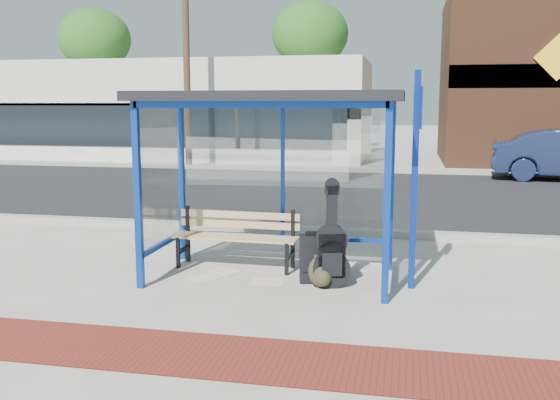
% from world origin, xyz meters
% --- Properties ---
extents(ground, '(120.00, 120.00, 0.00)m').
position_xyz_m(ground, '(0.00, 0.00, 0.00)').
color(ground, '#B2ADA0').
rests_on(ground, ground).
extents(brick_paver_strip, '(60.00, 1.00, 0.01)m').
position_xyz_m(brick_paver_strip, '(0.00, -2.60, 0.01)').
color(brick_paver_strip, maroon).
rests_on(brick_paver_strip, ground).
extents(curb_near, '(60.00, 0.25, 0.12)m').
position_xyz_m(curb_near, '(0.00, 2.90, 0.06)').
color(curb_near, gray).
rests_on(curb_near, ground).
extents(street_asphalt, '(60.00, 10.00, 0.00)m').
position_xyz_m(street_asphalt, '(0.00, 8.00, 0.00)').
color(street_asphalt, black).
rests_on(street_asphalt, ground).
extents(curb_far, '(60.00, 0.25, 0.12)m').
position_xyz_m(curb_far, '(0.00, 13.10, 0.06)').
color(curb_far, gray).
rests_on(curb_far, ground).
extents(far_sidewalk, '(60.00, 4.00, 0.01)m').
position_xyz_m(far_sidewalk, '(0.00, 15.00, 0.00)').
color(far_sidewalk, '#B2ADA0').
rests_on(far_sidewalk, ground).
extents(bus_shelter, '(3.30, 1.80, 2.42)m').
position_xyz_m(bus_shelter, '(0.00, 0.07, 2.07)').
color(bus_shelter, '#0D3799').
rests_on(bus_shelter, ground).
extents(storefront_white, '(18.00, 6.04, 4.00)m').
position_xyz_m(storefront_white, '(-9.00, 17.99, 2.00)').
color(storefront_white, silver).
rests_on(storefront_white, ground).
extents(tree_left, '(3.60, 3.60, 7.03)m').
position_xyz_m(tree_left, '(-14.00, 22.00, 5.45)').
color(tree_left, '#4C3826').
rests_on(tree_left, ground).
extents(tree_mid, '(3.60, 3.60, 7.03)m').
position_xyz_m(tree_mid, '(-3.00, 22.00, 5.45)').
color(tree_mid, '#4C3826').
rests_on(tree_mid, ground).
extents(utility_pole_west, '(1.60, 0.24, 8.00)m').
position_xyz_m(utility_pole_west, '(-6.00, 13.40, 4.11)').
color(utility_pole_west, '#4C3826').
rests_on(utility_pole_west, ground).
extents(bench, '(1.76, 0.48, 0.83)m').
position_xyz_m(bench, '(-0.60, 0.46, 0.47)').
color(bench, black).
rests_on(bench, ground).
extents(guitar_bag, '(0.49, 0.25, 1.29)m').
position_xyz_m(guitar_bag, '(0.82, -0.26, 0.47)').
color(guitar_bag, black).
rests_on(guitar_bag, ground).
extents(suitcase, '(0.42, 0.32, 0.67)m').
position_xyz_m(suitcase, '(0.58, -0.06, 0.31)').
color(suitcase, black).
rests_on(suitcase, ground).
extents(backpack, '(0.39, 0.37, 0.40)m').
position_xyz_m(backpack, '(0.71, -0.28, 0.19)').
color(backpack, '#2A2B18').
rests_on(backpack, ground).
extents(sign_post, '(0.10, 0.33, 2.67)m').
position_xyz_m(sign_post, '(1.81, -0.07, 1.50)').
color(sign_post, navy).
rests_on(sign_post, ground).
extents(newspaper_a, '(0.48, 0.45, 0.01)m').
position_xyz_m(newspaper_a, '(-0.70, 0.19, 0.00)').
color(newspaper_a, white).
rests_on(newspaper_a, ground).
extents(newspaper_b, '(0.45, 0.38, 0.01)m').
position_xyz_m(newspaper_b, '(-0.01, -0.19, 0.00)').
color(newspaper_b, white).
rests_on(newspaper_b, ground).
extents(newspaper_c, '(0.48, 0.49, 0.01)m').
position_xyz_m(newspaper_c, '(-0.88, -0.18, 0.00)').
color(newspaper_c, white).
rests_on(newspaper_c, ground).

